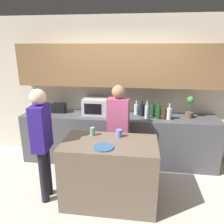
{
  "coord_description": "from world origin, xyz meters",
  "views": [
    {
      "loc": [
        0.4,
        -2.43,
        2.16
      ],
      "look_at": [
        0.01,
        0.48,
        1.27
      ],
      "focal_mm": 35.0,
      "sensor_mm": 36.0,
      "label": 1
    }
  ],
  "objects_px": {
    "bottle_1": "(142,110)",
    "bottle_3": "(153,110)",
    "toaster": "(59,108)",
    "person_center": "(42,137)",
    "potted_plant": "(190,107)",
    "bottle_4": "(159,112)",
    "bottle_5": "(164,114)",
    "cup_1": "(92,131)",
    "plate_on_island": "(104,147)",
    "bottle_0": "(136,109)",
    "bottle_6": "(169,113)",
    "bottle_2": "(147,112)",
    "cup_0": "(119,133)",
    "microwave": "(97,106)",
    "person_left": "(118,125)"
  },
  "relations": [
    {
      "from": "bottle_1",
      "to": "bottle_3",
      "type": "height_order",
      "value": "bottle_1"
    },
    {
      "from": "toaster",
      "to": "person_center",
      "type": "relative_size",
      "value": 0.16
    },
    {
      "from": "potted_plant",
      "to": "bottle_3",
      "type": "bearing_deg",
      "value": 178.32
    },
    {
      "from": "bottle_4",
      "to": "bottle_5",
      "type": "bearing_deg",
      "value": -7.85
    },
    {
      "from": "cup_1",
      "to": "bottle_4",
      "type": "bearing_deg",
      "value": 41.49
    },
    {
      "from": "cup_1",
      "to": "person_center",
      "type": "height_order",
      "value": "person_center"
    },
    {
      "from": "cup_1",
      "to": "plate_on_island",
      "type": "bearing_deg",
      "value": -58.58
    },
    {
      "from": "bottle_0",
      "to": "bottle_5",
      "type": "distance_m",
      "value": 0.53
    },
    {
      "from": "bottle_1",
      "to": "bottle_6",
      "type": "relative_size",
      "value": 1.04
    },
    {
      "from": "bottle_0",
      "to": "bottle_4",
      "type": "relative_size",
      "value": 0.81
    },
    {
      "from": "bottle_2",
      "to": "person_center",
      "type": "relative_size",
      "value": 0.2
    },
    {
      "from": "plate_on_island",
      "to": "cup_0",
      "type": "distance_m",
      "value": 0.41
    },
    {
      "from": "bottle_2",
      "to": "microwave",
      "type": "bearing_deg",
      "value": 171.14
    },
    {
      "from": "bottle_0",
      "to": "plate_on_island",
      "type": "bearing_deg",
      "value": -104.31
    },
    {
      "from": "bottle_5",
      "to": "cup_1",
      "type": "distance_m",
      "value": 1.39
    },
    {
      "from": "bottle_0",
      "to": "cup_1",
      "type": "relative_size",
      "value": 2.24
    },
    {
      "from": "bottle_2",
      "to": "bottle_4",
      "type": "xyz_separation_m",
      "value": [
        0.2,
        0.01,
        0.0
      ]
    },
    {
      "from": "potted_plant",
      "to": "bottle_0",
      "type": "relative_size",
      "value": 1.48
    },
    {
      "from": "potted_plant",
      "to": "cup_0",
      "type": "height_order",
      "value": "potted_plant"
    },
    {
      "from": "potted_plant",
      "to": "bottle_3",
      "type": "relative_size",
      "value": 1.39
    },
    {
      "from": "bottle_2",
      "to": "bottle_1",
      "type": "bearing_deg",
      "value": 121.77
    },
    {
      "from": "microwave",
      "to": "cup_0",
      "type": "xyz_separation_m",
      "value": [
        0.51,
        -1.02,
        -0.1
      ]
    },
    {
      "from": "bottle_2",
      "to": "bottle_4",
      "type": "distance_m",
      "value": 0.21
    },
    {
      "from": "bottle_1",
      "to": "plate_on_island",
      "type": "distance_m",
      "value": 1.46
    },
    {
      "from": "bottle_6",
      "to": "potted_plant",
      "type": "bearing_deg",
      "value": 22.06
    },
    {
      "from": "person_center",
      "to": "cup_0",
      "type": "bearing_deg",
      "value": 100.32
    },
    {
      "from": "potted_plant",
      "to": "bottle_5",
      "type": "bearing_deg",
      "value": -161.83
    },
    {
      "from": "bottle_6",
      "to": "plate_on_island",
      "type": "relative_size",
      "value": 1.08
    },
    {
      "from": "microwave",
      "to": "potted_plant",
      "type": "bearing_deg",
      "value": 0.05
    },
    {
      "from": "bottle_1",
      "to": "cup_0",
      "type": "height_order",
      "value": "bottle_1"
    },
    {
      "from": "bottle_3",
      "to": "microwave",
      "type": "bearing_deg",
      "value": -178.84
    },
    {
      "from": "bottle_4",
      "to": "bottle_0",
      "type": "bearing_deg",
      "value": 153.35
    },
    {
      "from": "bottle_0",
      "to": "bottle_5",
      "type": "relative_size",
      "value": 1.03
    },
    {
      "from": "cup_0",
      "to": "microwave",
      "type": "bearing_deg",
      "value": 116.68
    },
    {
      "from": "bottle_6",
      "to": "cup_1",
      "type": "distance_m",
      "value": 1.46
    },
    {
      "from": "microwave",
      "to": "bottle_0",
      "type": "height_order",
      "value": "microwave"
    },
    {
      "from": "person_left",
      "to": "microwave",
      "type": "bearing_deg",
      "value": -47.89
    },
    {
      "from": "plate_on_island",
      "to": "person_left",
      "type": "xyz_separation_m",
      "value": [
        0.1,
        0.79,
        0.01
      ]
    },
    {
      "from": "bottle_2",
      "to": "potted_plant",
      "type": "bearing_deg",
      "value": 10.78
    },
    {
      "from": "bottle_3",
      "to": "person_center",
      "type": "relative_size",
      "value": 0.17
    },
    {
      "from": "person_left",
      "to": "cup_0",
      "type": "bearing_deg",
      "value": 102.15
    },
    {
      "from": "microwave",
      "to": "bottle_5",
      "type": "xyz_separation_m",
      "value": [
        1.21,
        -0.15,
        -0.05
      ]
    },
    {
      "from": "bottle_0",
      "to": "bottle_4",
      "type": "distance_m",
      "value": 0.44
    },
    {
      "from": "plate_on_island",
      "to": "person_left",
      "type": "bearing_deg",
      "value": 82.78
    },
    {
      "from": "microwave",
      "to": "bottle_6",
      "type": "relative_size",
      "value": 1.85
    },
    {
      "from": "bottle_4",
      "to": "cup_0",
      "type": "height_order",
      "value": "bottle_4"
    },
    {
      "from": "bottle_4",
      "to": "person_center",
      "type": "distance_m",
      "value": 2.0
    },
    {
      "from": "microwave",
      "to": "bottle_5",
      "type": "bearing_deg",
      "value": -6.94
    },
    {
      "from": "bottle_0",
      "to": "bottle_2",
      "type": "bearing_deg",
      "value": -47.39
    },
    {
      "from": "bottle_6",
      "to": "bottle_0",
      "type": "bearing_deg",
      "value": 159.81
    }
  ]
}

